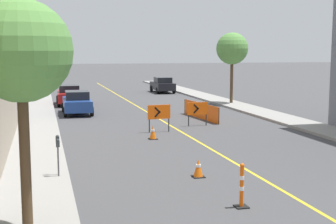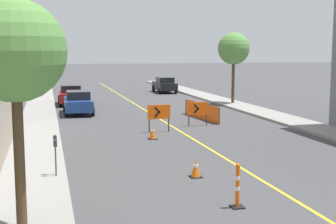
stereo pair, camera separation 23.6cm
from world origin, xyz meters
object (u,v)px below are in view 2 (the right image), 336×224
object	(u,v)px
delineator_post_front	(238,188)
street_tree_left_near	(15,53)
traffic_cone_third	(152,132)
arrow_barricade_secondary	(198,109)
parked_car_curb_far	(165,85)
traffic_cone_second	(196,168)
parked_car_curb_near	(78,102)
arrow_barricade_primary	(159,113)
parking_meter_near_curb	(55,149)
parking_meter_far_curb	(55,146)
parked_car_curb_mid	(71,95)
street_tree_right_near	(234,49)

from	to	relation	value
delineator_post_front	street_tree_left_near	world-z (taller)	street_tree_left_near
traffic_cone_third	arrow_barricade_secondary	distance (m)	4.77
arrow_barricade_secondary	parked_car_curb_far	xyz separation A→B (m)	(3.41, 21.30, -0.16)
delineator_post_front	traffic_cone_second	bearing A→B (deg)	92.58
parked_car_curb_near	arrow_barricade_secondary	bearing A→B (deg)	-46.65
arrow_barricade_primary	parking_meter_near_curb	world-z (taller)	arrow_barricade_primary
delineator_post_front	parked_car_curb_near	xyz separation A→B (m)	(-2.97, 20.61, 0.25)
traffic_cone_third	street_tree_left_near	world-z (taller)	street_tree_left_near
parked_car_curb_near	street_tree_left_near	distance (m)	21.82
parking_meter_far_curb	street_tree_left_near	size ratio (longest dim) A/B	0.26
parking_meter_near_curb	parking_meter_far_curb	size ratio (longest dim) A/B	0.93
parked_car_curb_far	parking_meter_near_curb	distance (m)	32.98
delineator_post_front	parked_car_curb_mid	distance (m)	26.49
traffic_cone_second	parked_car_curb_mid	size ratio (longest dim) A/B	0.14
traffic_cone_third	parked_car_curb_mid	distance (m)	16.21
arrow_barricade_secondary	parking_meter_near_curb	bearing A→B (deg)	-134.44
street_tree_left_near	street_tree_right_near	bearing A→B (deg)	57.83
traffic_cone_second	arrow_barricade_secondary	world-z (taller)	arrow_barricade_secondary
traffic_cone_second	parking_meter_far_curb	bearing A→B (deg)	167.84
traffic_cone_second	arrow_barricade_secondary	distance (m)	11.00
arrow_barricade_primary	parked_car_curb_far	size ratio (longest dim) A/B	0.34
parked_car_curb_far	traffic_cone_second	bearing A→B (deg)	-100.87
street_tree_right_near	parking_meter_far_curb	bearing A→B (deg)	-126.94
traffic_cone_second	traffic_cone_third	xyz separation A→B (m)	(0.08, 7.12, 0.04)
traffic_cone_third	street_tree_right_near	xyz separation A→B (m)	(9.44, 12.71, 4.09)
street_tree_right_near	parked_car_curb_near	bearing A→B (deg)	-168.55
delineator_post_front	parked_car_curb_near	world-z (taller)	parked_car_curb_near
street_tree_left_near	parking_meter_far_curb	bearing A→B (deg)	80.36
arrow_barricade_secondary	street_tree_left_near	xyz separation A→B (m)	(-8.98, -14.46, 3.31)
delineator_post_front	parking_meter_near_curb	distance (m)	6.31
arrow_barricade_primary	arrow_barricade_secondary	xyz separation A→B (m)	(2.63, 1.45, -0.07)
traffic_cone_third	arrow_barricade_secondary	xyz separation A→B (m)	(3.40, 3.29, 0.62)
delineator_post_front	arrow_barricade_primary	world-z (taller)	arrow_barricade_primary
traffic_cone_third	parked_car_curb_mid	size ratio (longest dim) A/B	0.16
traffic_cone_second	parking_meter_near_curb	world-z (taller)	parking_meter_near_curb
parked_car_curb_mid	street_tree_right_near	distance (m)	13.45
arrow_barricade_primary	parked_car_curb_near	xyz separation A→B (m)	(-3.67, 8.37, -0.23)
parked_car_curb_mid	parking_meter_far_curb	size ratio (longest dim) A/B	3.20
traffic_cone_third	delineator_post_front	distance (m)	10.40
parking_meter_near_curb	parked_car_curb_mid	bearing A→B (deg)	85.86
traffic_cone_second	parked_car_curb_far	size ratio (longest dim) A/B	0.14
delineator_post_front	parked_car_curb_far	xyz separation A→B (m)	(6.74, 34.99, 0.25)
traffic_cone_second	delineator_post_front	size ratio (longest dim) A/B	0.50
street_tree_left_near	arrow_barricade_secondary	bearing A→B (deg)	58.16
street_tree_right_near	delineator_post_front	bearing A→B (deg)	-112.08
arrow_barricade_secondary	parked_car_curb_near	distance (m)	9.36
parked_car_curb_near	traffic_cone_third	bearing A→B (deg)	-73.12
parking_meter_near_curb	street_tree_left_near	xyz separation A→B (m)	(-0.86, -4.86, 3.22)
arrow_barricade_primary	street_tree_left_near	bearing A→B (deg)	-120.82
traffic_cone_third	parking_meter_far_curb	world-z (taller)	parking_meter_far_curb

